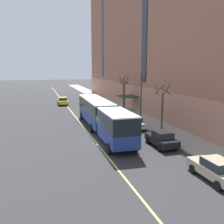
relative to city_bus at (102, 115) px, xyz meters
The scene contains 15 objects.
ground_plane 4.46m from the city_bus, 105.01° to the right, with size 260.00×260.00×0.00m, color #303033.
sidewalk 7.86m from the city_bus, ahead, with size 4.17×160.00×0.15m, color #9E9B93.
city_bus is the anchor object (origin of this frame).
parked_car_black_0 19.45m from the city_bus, 77.48° to the left, with size 1.91×4.53×1.56m.
parked_car_black_2 8.75m from the city_bus, 61.05° to the right, with size 1.97×4.22×1.56m.
parked_car_white_3 4.44m from the city_bus, ahead, with size 2.02×4.27×1.56m.
parked_car_champagne_4 16.22m from the city_bus, 74.81° to the right, with size 1.93×4.65×1.56m.
parked_car_champagne_5 8.59m from the city_bus, 60.43° to the left, with size 2.04×4.64×1.56m.
parked_car_green_6 28.50m from the city_bus, 81.28° to the left, with size 2.05×4.51×1.56m.
taxi_cab 23.99m from the city_bus, 95.46° to the left, with size 2.11×4.79×1.56m.
street_tree_mid_block 7.50m from the city_bus, 10.64° to the right, with size 1.82×1.83×5.59m.
street_tree_far_uptown 15.14m from the city_bus, 60.97° to the left, with size 1.50×1.47×6.05m.
street_lamp 6.85m from the city_bus, 19.79° to the left, with size 0.36×1.48×6.84m.
fire_hydrant 6.60m from the city_bus, 21.21° to the left, with size 0.42×0.24×0.72m.
lane_centerline 2.79m from the city_bus, 154.13° to the right, with size 0.16×140.00×0.01m, color #E0D66B.
Camera 1 is at (-6.44, -26.23, 7.83)m, focal length 42.00 mm.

